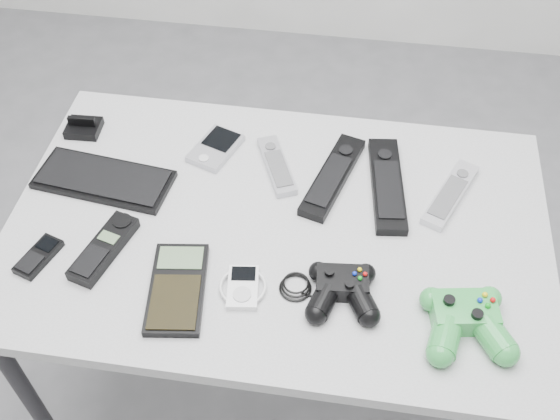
# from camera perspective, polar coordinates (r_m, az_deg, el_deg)

# --- Properties ---
(floor) EXTENTS (3.50, 3.50, 0.00)m
(floor) POSITION_cam_1_polar(r_m,az_deg,el_deg) (1.85, 2.02, -16.76)
(floor) COLOR slate
(floor) RESTS_ON ground
(desk) EXTENTS (1.05, 0.68, 0.70)m
(desk) POSITION_cam_1_polar(r_m,az_deg,el_deg) (1.32, -0.21, -2.94)
(desk) COLOR #949496
(desk) RESTS_ON floor
(pda_keyboard) EXTENTS (0.29, 0.15, 0.02)m
(pda_keyboard) POSITION_cam_1_polar(r_m,az_deg,el_deg) (1.39, -15.10, 2.62)
(pda_keyboard) COLOR black
(pda_keyboard) RESTS_ON desk
(dock_bracket) EXTENTS (0.08, 0.07, 0.04)m
(dock_bracket) POSITION_cam_1_polar(r_m,az_deg,el_deg) (1.51, -16.80, 7.14)
(dock_bracket) COLOR black
(dock_bracket) RESTS_ON desk
(pda) EXTENTS (0.11, 0.14, 0.02)m
(pda) POSITION_cam_1_polar(r_m,az_deg,el_deg) (1.42, -5.64, 5.42)
(pda) COLOR #A7A7AF
(pda) RESTS_ON desk
(remote_silver_a) EXTENTS (0.11, 0.17, 0.02)m
(remote_silver_a) POSITION_cam_1_polar(r_m,az_deg,el_deg) (1.37, -0.30, 3.93)
(remote_silver_a) COLOR #A7A7AF
(remote_silver_a) RESTS_ON desk
(remote_black_a) EXTENTS (0.12, 0.25, 0.02)m
(remote_black_a) POSITION_cam_1_polar(r_m,az_deg,el_deg) (1.35, 4.63, 2.99)
(remote_black_a) COLOR black
(remote_black_a) RESTS_ON desk
(remote_black_b) EXTENTS (0.09, 0.26, 0.02)m
(remote_black_b) POSITION_cam_1_polar(r_m,az_deg,el_deg) (1.35, 9.31, 2.25)
(remote_black_b) COLOR black
(remote_black_b) RESTS_ON desk
(remote_silver_b) EXTENTS (0.12, 0.20, 0.02)m
(remote_silver_b) POSITION_cam_1_polar(r_m,az_deg,el_deg) (1.36, 14.63, 1.38)
(remote_silver_b) COLOR silver
(remote_silver_b) RESTS_ON desk
(mobile_phone) EXTENTS (0.07, 0.10, 0.02)m
(mobile_phone) POSITION_cam_1_polar(r_m,az_deg,el_deg) (1.30, -20.30, -3.80)
(mobile_phone) COLOR black
(mobile_phone) RESTS_ON desk
(cordless_handset) EXTENTS (0.09, 0.17, 0.03)m
(cordless_handset) POSITION_cam_1_polar(r_m,az_deg,el_deg) (1.26, -15.08, -3.22)
(cordless_handset) COLOR black
(cordless_handset) RESTS_ON desk
(calculator) EXTENTS (0.12, 0.20, 0.02)m
(calculator) POSITION_cam_1_polar(r_m,az_deg,el_deg) (1.19, -8.95, -6.73)
(calculator) COLOR black
(calculator) RESTS_ON desk
(mp3_player) EXTENTS (0.10, 0.10, 0.02)m
(mp3_player) POSITION_cam_1_polar(r_m,az_deg,el_deg) (1.18, -3.26, -6.70)
(mp3_player) COLOR white
(mp3_player) RESTS_ON desk
(controller_black) EXTENTS (0.23, 0.16, 0.04)m
(controller_black) POSITION_cam_1_polar(r_m,az_deg,el_deg) (1.16, 5.46, -6.81)
(controller_black) COLOR black
(controller_black) RESTS_ON desk
(controller_green) EXTENTS (0.18, 0.19, 0.05)m
(controller_green) POSITION_cam_1_polar(r_m,az_deg,el_deg) (1.16, 15.90, -9.13)
(controller_green) COLOR #258933
(controller_green) RESTS_ON desk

